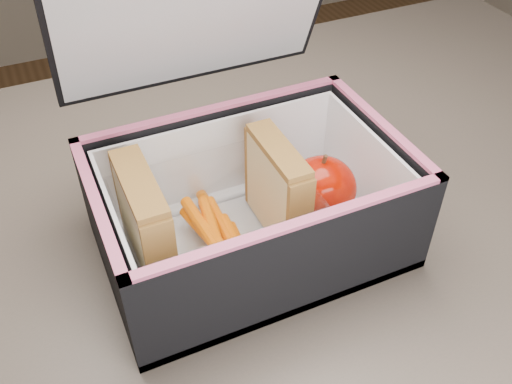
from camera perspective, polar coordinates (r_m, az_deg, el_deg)
kitchen_table at (r=0.74m, az=3.32°, el=-5.70°), size 1.20×0.80×0.75m
lunch_bag at (r=0.57m, az=-0.70°, el=-0.49°), size 0.30×0.28×0.29m
plastic_tub at (r=0.57m, az=-4.12°, el=-2.93°), size 0.18×0.13×0.08m
sandwich_left at (r=0.54m, az=-10.98°, el=-3.32°), size 0.03×0.10×0.11m
sandwich_right at (r=0.58m, az=2.13°, el=0.31°), size 0.03×0.10×0.11m
carrot_sticks at (r=0.58m, az=-3.41°, el=-4.50°), size 0.05×0.16×0.03m
paper_napkin at (r=0.63m, az=6.25°, el=-1.79°), size 0.08×0.08×0.01m
red_apple at (r=0.60m, az=6.59°, el=0.38°), size 0.09×0.09×0.08m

